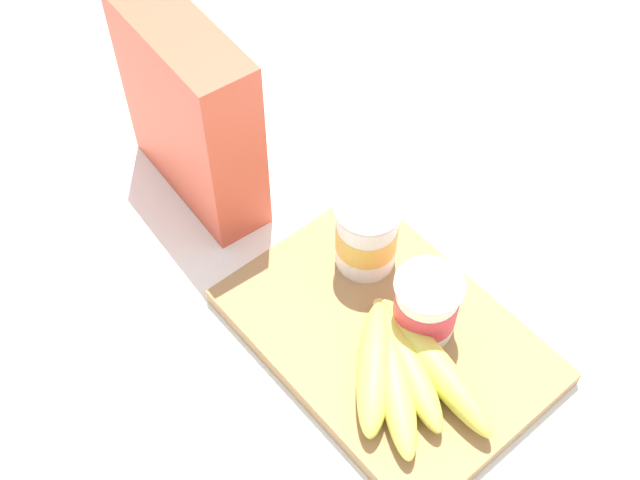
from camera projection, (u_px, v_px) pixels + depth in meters
ground_plane at (386, 341)px, 0.90m from camera, size 2.40×2.40×0.00m
cutting_board at (387, 336)px, 0.89m from camera, size 0.34×0.24×0.02m
cereal_box at (191, 113)px, 0.95m from camera, size 0.21×0.09×0.24m
yogurt_cup_front at (367, 235)px, 0.91m from camera, size 0.07×0.07×0.09m
yogurt_cup_back at (426, 306)px, 0.86m from camera, size 0.07×0.07×0.08m
banana_bunch at (403, 369)px, 0.84m from camera, size 0.20×0.14×0.04m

